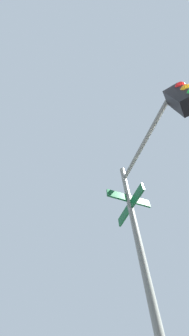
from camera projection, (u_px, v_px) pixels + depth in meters
The scene contains 1 object.
traffic_signal_near at pixel (158, 173), 3.07m from camera, with size 1.91×2.29×5.14m.
Camera 1 is at (-4.79, -6.45, 1.10)m, focal length 19.70 mm.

